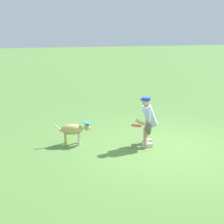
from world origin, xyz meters
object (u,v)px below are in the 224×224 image
(person, at_px, (148,120))
(dog, at_px, (74,130))
(frisbee_flying, at_px, (87,123))
(frisbee_held, at_px, (136,126))

(person, relative_size, dog, 1.29)
(person, bearing_deg, dog, 2.28)
(frisbee_flying, xyz_separation_m, frisbee_held, (-1.21, 0.54, 0.03))
(frisbee_flying, height_order, frisbee_held, frisbee_held)
(person, xyz_separation_m, dog, (1.90, -0.40, -0.30))
(person, height_order, dog, person)
(frisbee_flying, distance_m, frisbee_held, 1.33)
(frisbee_flying, relative_size, frisbee_held, 0.87)
(person, xyz_separation_m, frisbee_flying, (1.56, -0.38, -0.12))
(frisbee_held, bearing_deg, frisbee_flying, -23.99)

